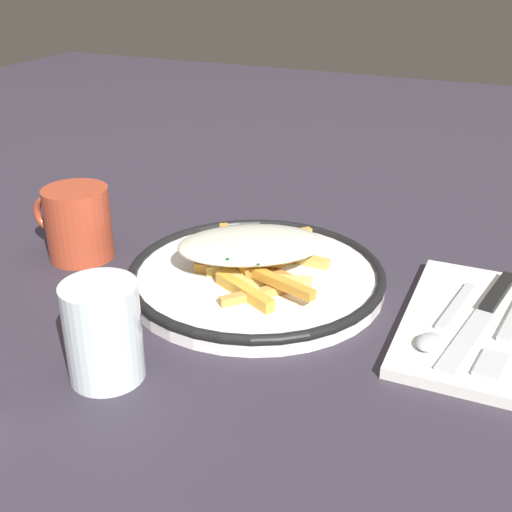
# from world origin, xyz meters

# --- Properties ---
(ground_plane) EXTENTS (2.60, 2.60, 0.00)m
(ground_plane) POSITION_xyz_m (0.00, 0.00, 0.00)
(ground_plane) COLOR #312B37
(plate) EXTENTS (0.29, 0.29, 0.02)m
(plate) POSITION_xyz_m (0.00, 0.00, 0.01)
(plate) COLOR white
(plate) RESTS_ON ground_plane
(fries_heap) EXTENTS (0.19, 0.21, 0.04)m
(fries_heap) POSITION_xyz_m (0.01, -0.00, 0.04)
(fries_heap) COLOR #F6BB53
(fries_heap) RESTS_ON plate
(napkin) EXTENTS (0.15, 0.24, 0.01)m
(napkin) POSITION_xyz_m (-0.24, -0.01, 0.01)
(napkin) COLOR silver
(napkin) RESTS_ON ground_plane
(fork) EXTENTS (0.04, 0.18, 0.00)m
(fork) POSITION_xyz_m (-0.27, 0.01, 0.01)
(fork) COLOR silver
(fork) RESTS_ON napkin
(knife) EXTENTS (0.05, 0.21, 0.01)m
(knife) POSITION_xyz_m (-0.24, -0.02, 0.01)
(knife) COLOR black
(knife) RESTS_ON napkin
(spoon) EXTENTS (0.04, 0.15, 0.01)m
(spoon) POSITION_xyz_m (-0.21, 0.03, 0.02)
(spoon) COLOR silver
(spoon) RESTS_ON napkin
(water_glass) EXTENTS (0.07, 0.07, 0.09)m
(water_glass) POSITION_xyz_m (0.05, 0.21, 0.05)
(water_glass) COLOR silver
(water_glass) RESTS_ON ground_plane
(coffee_mug) EXTENTS (0.11, 0.08, 0.09)m
(coffee_mug) POSITION_xyz_m (0.23, 0.02, 0.04)
(coffee_mug) COLOR #B44328
(coffee_mug) RESTS_ON ground_plane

